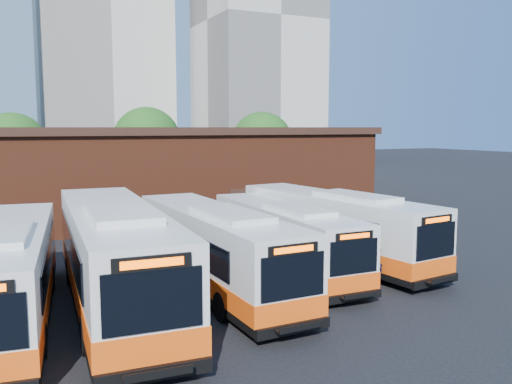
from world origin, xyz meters
name	(u,v)px	position (x,y,z in m)	size (l,w,h in m)	color
ground	(309,287)	(0.00, 0.00, 0.00)	(220.00, 220.00, 0.00)	black
bus_farwest	(7,278)	(-10.99, 0.76, 1.52)	(3.95, 12.49, 3.36)	silver
bus_west	(115,260)	(-7.52, 0.75, 1.73)	(3.65, 14.13, 3.81)	silver
bus_midwest	(215,252)	(-3.55, 1.24, 1.53)	(2.93, 12.44, 3.37)	silver
bus_mideast	(284,240)	(0.21, 2.55, 1.40)	(2.56, 11.38, 3.08)	silver
bus_east	(334,229)	(3.31, 3.21, 1.54)	(4.08, 12.65, 3.40)	silver
transit_worker	(377,268)	(2.32, -1.38, 0.85)	(0.62, 0.41, 1.70)	black
depot_building	(168,171)	(0.00, 20.00, 3.26)	(28.60, 12.60, 6.40)	#622A17
tree_west	(12,148)	(-10.00, 32.00, 4.64)	(6.00, 6.00, 7.65)	#382314
tree_mid	(147,141)	(2.00, 34.00, 5.08)	(6.56, 6.56, 8.36)	#382314
tree_east	(262,143)	(13.00, 31.00, 4.83)	(6.24, 6.24, 7.96)	#382314
tower_right	(257,22)	(30.00, 68.00, 24.34)	(18.00, 18.00, 49.20)	beige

